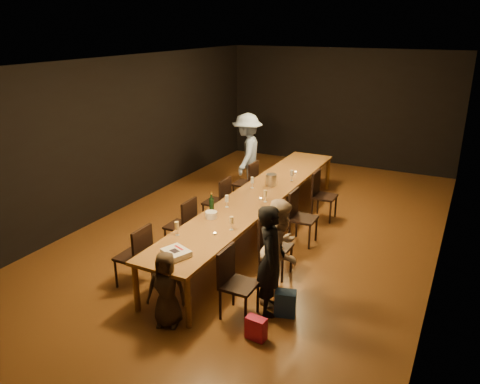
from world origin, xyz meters
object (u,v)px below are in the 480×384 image
at_px(chair_right_1, 276,246).
at_px(chair_right_2, 303,218).
at_px(birthday_cake, 176,253).
at_px(table, 258,197).
at_px(chair_left_1, 180,225).
at_px(plate_stack, 211,215).
at_px(man_blue, 247,154).
at_px(chair_left_2, 216,202).
at_px(child, 166,289).
at_px(ice_bucket, 271,180).
at_px(chair_right_3, 325,196).
at_px(champagne_bottle, 212,201).
at_px(chair_right_0, 239,284).
at_px(woman_tan, 281,251).
at_px(chair_left_0, 133,256).
at_px(chair_left_3, 245,183).
at_px(woman_birthday, 271,260).

xyz_separation_m(chair_right_1, chair_right_2, (0.00, 1.20, 0.00)).
bearing_deg(birthday_cake, table, 111.86).
height_order(chair_left_1, plate_stack, chair_left_1).
relative_size(table, man_blue, 3.40).
xyz_separation_m(chair_right_1, chair_left_2, (-1.70, 1.20, 0.00)).
xyz_separation_m(child, ice_bucket, (-0.12, 3.51, 0.36)).
xyz_separation_m(chair_right_2, plate_stack, (-1.05, -1.28, 0.34)).
bearing_deg(child, chair_right_2, 57.14).
xyz_separation_m(chair_right_1, chair_right_3, (0.00, 2.40, 0.00)).
xyz_separation_m(man_blue, plate_stack, (0.95, -3.19, -0.08)).
xyz_separation_m(chair_right_2, birthday_cake, (-0.83, -2.56, 0.32)).
xyz_separation_m(birthday_cake, ice_bucket, (-0.01, 3.11, 0.07)).
bearing_deg(champagne_bottle, chair_left_2, 116.16).
height_order(child, ice_bucket, child).
height_order(chair_left_2, child, child).
relative_size(chair_right_0, birthday_cake, 2.21).
bearing_deg(woman_tan, chair_right_3, 8.82).
height_order(chair_left_0, chair_left_3, same).
bearing_deg(woman_birthday, ice_bucket, 3.33).
xyz_separation_m(chair_left_0, woman_birthday, (2.00, 0.29, 0.28)).
bearing_deg(ice_bucket, chair_left_0, -106.16).
distance_m(chair_right_2, chair_left_2, 1.70).
bearing_deg(chair_right_2, chair_left_3, -125.22).
bearing_deg(chair_right_2, birthday_cake, -18.06).
bearing_deg(chair_left_3, ice_bucket, -126.98).
relative_size(chair_left_0, woman_birthday, 0.63).
xyz_separation_m(chair_left_1, plate_stack, (0.65, -0.08, 0.34)).
xyz_separation_m(woman_tan, birthday_cake, (-1.13, -0.79, 0.07)).
xyz_separation_m(chair_left_3, plate_stack, (0.65, -2.48, 0.34)).
relative_size(chair_left_1, plate_stack, 5.04).
bearing_deg(chair_left_1, chair_left_0, -180.00).
relative_size(birthday_cake, champagne_bottle, 1.32).
bearing_deg(chair_left_2, chair_left_3, 0.00).
xyz_separation_m(woman_tan, ice_bucket, (-1.14, 2.32, 0.13)).
distance_m(table, chair_right_1, 1.49).
xyz_separation_m(man_blue, ice_bucket, (1.16, -1.35, -0.03)).
relative_size(woman_birthday, champagne_bottle, 4.65).
bearing_deg(ice_bucket, champagne_bottle, -102.56).
distance_m(man_blue, plate_stack, 3.32).
relative_size(chair_right_0, woman_tan, 0.64).
xyz_separation_m(woman_tan, man_blue, (-2.30, 3.67, 0.16)).
xyz_separation_m(chair_right_2, woman_tan, (0.30, -1.77, 0.26)).
height_order(chair_left_2, birthday_cake, chair_left_2).
xyz_separation_m(table, child, (0.13, -2.96, -0.21)).
xyz_separation_m(man_blue, birthday_cake, (1.17, -4.46, -0.09)).
height_order(chair_right_1, chair_left_0, same).
relative_size(chair_left_2, child, 0.94).
bearing_deg(child, ice_bucket, 72.84).
bearing_deg(woman_tan, chair_right_0, 157.60).
xyz_separation_m(table, chair_right_0, (0.85, -2.40, -0.24)).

